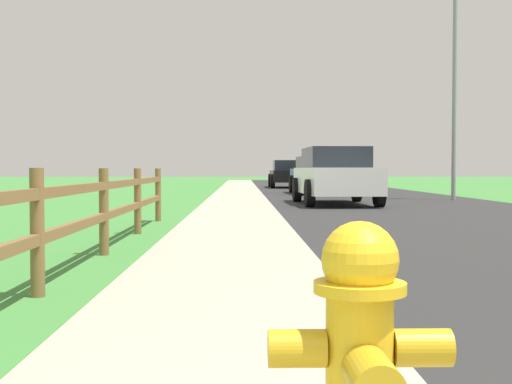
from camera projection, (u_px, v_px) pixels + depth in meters
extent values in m
plane|color=#40843A|center=(264.00, 195.00, 25.31)|extent=(120.00, 120.00, 0.00)
cube|color=#2A2A2A|center=(349.00, 193.00, 27.39)|extent=(7.00, 66.00, 0.01)
cube|color=#ACA791|center=(188.00, 193.00, 27.25)|extent=(6.00, 66.00, 0.01)
cube|color=#40843A|center=(151.00, 193.00, 27.21)|extent=(5.00, 66.00, 0.00)
cylinder|color=yellow|center=(359.00, 383.00, 2.12)|extent=(0.21, 0.21, 0.65)
cylinder|color=yellow|center=(360.00, 287.00, 2.11)|extent=(0.29, 0.29, 0.03)
sphere|color=yellow|center=(360.00, 260.00, 2.11)|extent=(0.24, 0.24, 0.24)
cube|color=gold|center=(360.00, 235.00, 2.11)|extent=(0.04, 0.04, 0.04)
cylinder|color=gold|center=(297.00, 348.00, 2.12)|extent=(0.18, 0.12, 0.12)
cylinder|color=gold|center=(422.00, 348.00, 2.12)|extent=(0.18, 0.12, 0.12)
cylinder|color=gold|center=(373.00, 381.00, 1.91)|extent=(0.15, 0.22, 0.15)
cylinder|color=brown|center=(37.00, 233.00, 5.21)|extent=(0.11, 0.11, 1.01)
cylinder|color=brown|center=(104.00, 212.00, 7.74)|extent=(0.11, 0.11, 1.01)
cylinder|color=brown|center=(138.00, 201.00, 10.27)|extent=(0.11, 0.11, 1.01)
cylinder|color=brown|center=(158.00, 195.00, 12.80)|extent=(0.11, 0.11, 1.01)
cube|color=brown|center=(77.00, 226.00, 6.48)|extent=(0.07, 12.65, 0.09)
cube|color=brown|center=(77.00, 189.00, 6.47)|extent=(0.07, 12.65, 0.09)
cube|color=white|center=(335.00, 181.00, 19.02)|extent=(1.97, 4.79, 0.72)
cube|color=#1E232B|center=(335.00, 158.00, 19.00)|extent=(1.68, 2.51, 0.57)
cylinder|color=black|center=(297.00, 190.00, 20.45)|extent=(0.24, 0.74, 0.73)
cylinder|color=black|center=(357.00, 190.00, 20.55)|extent=(0.24, 0.74, 0.73)
cylinder|color=black|center=(310.00, 193.00, 17.52)|extent=(0.24, 0.74, 0.73)
cylinder|color=black|center=(379.00, 193.00, 17.61)|extent=(0.24, 0.74, 0.73)
cube|color=navy|center=(318.00, 177.00, 27.01)|extent=(1.97, 4.42, 0.70)
cube|color=#1E232B|center=(319.00, 163.00, 26.91)|extent=(1.67, 2.16, 0.48)
cylinder|color=black|center=(292.00, 184.00, 28.32)|extent=(0.24, 0.73, 0.73)
cylinder|color=black|center=(335.00, 184.00, 28.42)|extent=(0.24, 0.73, 0.73)
cylinder|color=black|center=(300.00, 186.00, 25.63)|extent=(0.24, 0.73, 0.73)
cylinder|color=black|center=(347.00, 186.00, 25.73)|extent=(0.24, 0.73, 0.73)
cube|color=black|center=(289.00, 176.00, 36.00)|extent=(1.90, 4.56, 0.60)
cube|color=#1E232B|center=(289.00, 165.00, 35.83)|extent=(1.67, 2.01, 0.54)
cylinder|color=black|center=(270.00, 180.00, 37.40)|extent=(0.22, 0.73, 0.73)
cylinder|color=black|center=(304.00, 180.00, 37.44)|extent=(0.22, 0.73, 0.73)
cylinder|color=black|center=(273.00, 181.00, 34.58)|extent=(0.22, 0.73, 0.73)
cylinder|color=black|center=(309.00, 181.00, 34.62)|extent=(0.22, 0.73, 0.73)
cylinder|color=gray|center=(454.00, 88.00, 21.45)|extent=(0.14, 0.14, 7.17)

